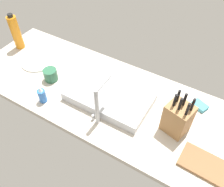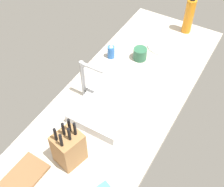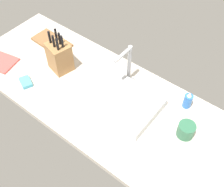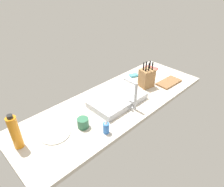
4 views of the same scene
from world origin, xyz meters
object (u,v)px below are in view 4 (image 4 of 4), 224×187
Objects in this scene: water_bottle at (15,132)px; dish_sponge at (134,75)px; faucet at (134,94)px; cutting_board at (169,82)px; dish_towel at (149,69)px; soap_bottle at (106,128)px; knife_block at (147,78)px; sink_basin at (117,100)px; coffee_mug at (83,123)px; dinner_plate at (55,134)px.

water_bottle is 3.10× the size of dish_sponge.
faucet is 63.94cm from cutting_board.
soap_bottle is at bearing 20.90° from dish_towel.
knife_block is at bearing -157.59° from faucet.
sink_basin is 2.98× the size of dish_towel.
cutting_board is 0.99× the size of water_bottle.
coffee_mug is (85.76, 4.47, -5.80)cm from knife_block.
dish_sponge is (-113.84, -18.74, 0.60)cm from dinner_plate.
cutting_board is at bearing 163.15° from knife_block.
soap_bottle reaches higher than dinner_plate.
sink_basin is 1.91× the size of knife_block.
soap_bottle is at bearing 29.62° from knife_block.
sink_basin is 43.10cm from coffee_mug.
sink_basin is at bearing 24.62° from dish_sponge.
knife_block is at bearing 71.79° from dish_sponge.
knife_block is 86.07cm from coffee_mug.
dinner_plate is at bearing -41.79° from soap_bottle.
coffee_mug is at bearing 160.71° from water_bottle.
dish_towel is 26.16cm from dish_sponge.
coffee_mug is at bearing 5.65° from sink_basin.
coffee_mug is 1.01× the size of dish_sponge.
water_bottle reaches higher than soap_bottle.
faucet is at bearing 39.78° from dish_sponge.
dish_sponge is at bearing -5.23° from dish_towel.
dish_towel is (-164.10, -9.29, -12.59)cm from water_bottle.
knife_block is 25.60cm from dish_sponge.
dish_sponge is (-84.79, -44.70, -3.69)cm from soap_bottle.
water_bottle reaches higher than coffee_mug.
faucet is 2.92× the size of coffee_mug.
dish_towel is at bearing -168.18° from coffee_mug.
soap_bottle is 39.20cm from dinner_plate.
knife_block reaches higher than dish_sponge.
dish_sponge is at bearing -140.22° from faucet.
coffee_mug is at bearing 16.83° from knife_block.
dish_towel is 1.91× the size of dish_sponge.
sink_basin is at bearing -11.38° from cutting_board.
knife_block is at bearing 175.09° from water_bottle.
water_bottle is at bearing -31.80° from soap_bottle.
coffee_mug is (42.88, 4.24, 1.15)cm from sink_basin.
dish_towel is at bearing -153.28° from faucet.
dish_towel is at bearing -173.33° from dinner_plate.
water_bottle is 164.85cm from dish_towel.
sink_basin is 88.98cm from water_bottle.
water_bottle reaches higher than dish_towel.
water_bottle is at bearing -9.13° from cutting_board.
sink_basin is 1.85× the size of cutting_board.
soap_bottle is (34.38, 21.60, 1.98)cm from sink_basin.
coffee_mug is at bearing 11.82° from dish_towel.
dish_towel is at bearing -134.75° from knife_block.
dish_towel is (-76.46, -20.72, -2.31)cm from sink_basin.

